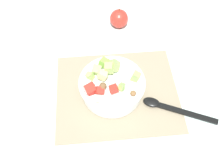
# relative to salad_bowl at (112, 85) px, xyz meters

# --- Properties ---
(ground_plane) EXTENTS (2.40, 2.40, 0.00)m
(ground_plane) POSITION_rel_salad_bowl_xyz_m (-0.02, 0.00, -0.05)
(ground_plane) COLOR silver
(placemat) EXTENTS (0.42, 0.35, 0.01)m
(placemat) POSITION_rel_salad_bowl_xyz_m (-0.02, 0.00, -0.04)
(placemat) COLOR gray
(placemat) RESTS_ON ground_plane
(salad_bowl) EXTENTS (0.22, 0.22, 0.11)m
(salad_bowl) POSITION_rel_salad_bowl_xyz_m (0.00, 0.00, 0.00)
(salad_bowl) COLOR white
(salad_bowl) RESTS_ON placemat
(serving_spoon) EXTENTS (0.23, 0.13, 0.01)m
(serving_spoon) POSITION_rel_salad_bowl_xyz_m (-0.18, 0.08, -0.03)
(serving_spoon) COLOR black
(serving_spoon) RESTS_ON placemat
(whole_apple) EXTENTS (0.08, 0.08, 0.09)m
(whole_apple) POSITION_rel_salad_bowl_xyz_m (-0.06, -0.33, -0.01)
(whole_apple) COLOR red
(whole_apple) RESTS_ON ground_plane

